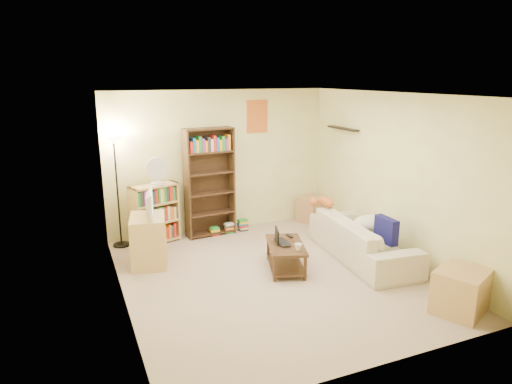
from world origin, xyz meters
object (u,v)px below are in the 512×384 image
coffee_table (286,253)px  desk_fan (156,171)px  tv_stand (148,240)px  tall_bookshelf (210,180)px  floor_lamp (115,159)px  side_table (310,209)px  television (146,204)px  end_cabinet (461,291)px  short_bookshelf (155,214)px  tabby_cat (324,202)px  mug (298,247)px  sofa (362,239)px  laptop (286,242)px

coffee_table → desk_fan: (-1.46, 1.78, 0.99)m
tv_stand → tall_bookshelf: size_ratio=0.39×
floor_lamp → side_table: size_ratio=3.80×
television → end_cabinet: bearing=-121.0°
desk_fan → short_bookshelf: bearing=140.0°
tv_stand → side_table: 3.34m
short_bookshelf → coffee_table: bearing=-67.9°
tabby_cat → side_table: (0.36, 1.06, -0.46)m
mug → tall_bookshelf: tall_bookshelf is taller
mug → television: bearing=145.4°
mug → end_cabinet: size_ratio=0.22×
sofa → floor_lamp: floor_lamp is taller
laptop → television: 2.09m
tv_stand → side_table: tv_stand is taller
laptop → end_cabinet: (1.36, -1.93, -0.15)m
coffee_table → end_cabinet: (1.37, -1.89, 0.01)m
sofa → tabby_cat: (-0.19, 0.84, 0.39)m
tv_stand → short_bookshelf: size_ratio=0.74×
tv_stand → sofa: bearing=-7.5°
television → tall_bookshelf: bearing=-43.1°
laptop → floor_lamp: size_ratio=0.21×
coffee_table → short_bookshelf: 2.39m
end_cabinet → tv_stand: bearing=137.8°
tabby_cat → desk_fan: bearing=158.5°
television → floor_lamp: floor_lamp is taller
coffee_table → television: size_ratio=1.49×
tall_bookshelf → side_table: size_ratio=3.90×
tv_stand → desk_fan: bearing=79.6°
short_bookshelf → laptop: bearing=-67.0°
television → desk_fan: (0.32, 0.81, 0.31)m
tv_stand → tall_bookshelf: (1.23, 0.89, 0.62)m
desk_fan → television: bearing=-111.6°
sofa → tabby_cat: bearing=18.6°
side_table → short_bookshelf: bearing=-179.9°
tabby_cat → television: 2.88m
coffee_table → side_table: 2.33m
tall_bookshelf → desk_fan: (-0.91, -0.08, 0.24)m
laptop → side_table: (1.43, 1.79, -0.17)m
side_table → tabby_cat: bearing=-108.8°
coffee_table → floor_lamp: bearing=155.2°
laptop → mug: (0.03, -0.33, 0.03)m
tall_bookshelf → side_table: tall_bookshelf is taller
side_table → sofa: bearing=-95.1°
television → short_bookshelf: television is taller
laptop → floor_lamp: (-2.09, 1.87, 1.05)m
laptop → end_cabinet: 2.36m
tv_stand → tabby_cat: bearing=7.3°
sofa → desk_fan: (-2.73, 1.84, 0.93)m
coffee_table → side_table: bearing=69.7°
laptop → tv_stand: size_ratio=0.53×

